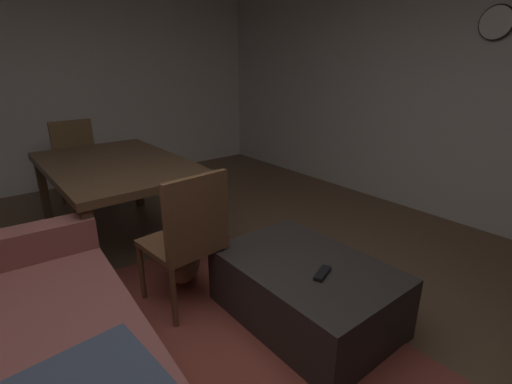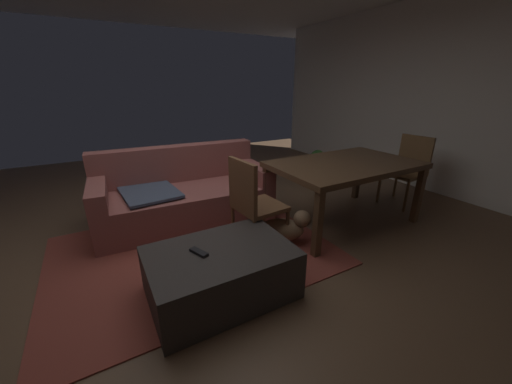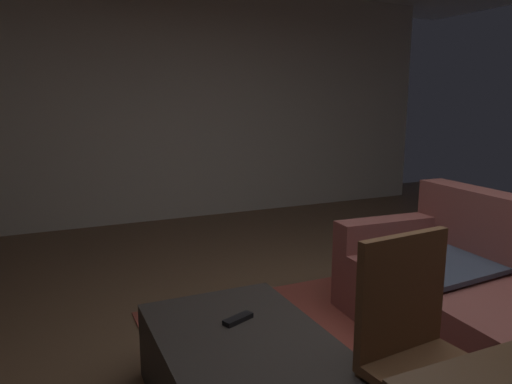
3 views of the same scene
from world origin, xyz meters
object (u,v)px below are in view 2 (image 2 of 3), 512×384
Objects in this scene: dining_table at (345,168)px; dining_chair_east at (409,166)px; couch at (183,196)px; tv_remote at (199,252)px; ottoman_coffee_table at (221,272)px; small_dog at (285,228)px; dining_chair_west at (252,200)px; potted_plant at (317,161)px.

dining_chair_east is at bearing 0.27° from dining_table.
couch is 2.18× the size of dining_chair_east.
couch is 1.94m from dining_table.
tv_remote is at bearing -166.32° from dining_table.
couch is at bearing 84.34° from ottoman_coffee_table.
ottoman_coffee_table is 0.95m from small_dog.
dining_table is 3.22× the size of small_dog.
couch is at bearing 148.53° from dining_table.
ottoman_coffee_table is at bearing -138.06° from dining_chair_west.
dining_table is 1.03m from small_dog.
dining_chair_west is 2.45m from dining_chair_east.
ottoman_coffee_table is 3.70m from potted_plant.
tv_remote is 0.10× the size of dining_table.
dining_chair_east is (3.00, 0.51, 0.33)m from ottoman_coffee_table.
dining_chair_east reaches higher than tv_remote.
dining_chair_west is at bearing 41.94° from ottoman_coffee_table.
tv_remote is 3.19m from dining_chair_east.
ottoman_coffee_table is 0.65× the size of dining_table.
dining_table is 1.23m from dining_chair_east.
dining_chair_west reaches higher than couch.
small_dog is at bearing -2.84° from tv_remote.
ottoman_coffee_table is 2.54× the size of potted_plant.
dining_table reaches higher than potted_plant.
dining_chair_west is 1.80× the size of small_dog.
ottoman_coffee_table is 1.90m from dining_table.
dining_table is at bearing 15.82° from ottoman_coffee_table.
couch is 2.18× the size of dining_chair_west.
ottoman_coffee_table is at bearing -156.53° from small_dog.
tv_remote is 0.17× the size of dining_chair_west.
dining_chair_west is 0.48m from small_dog.
dining_chair_west is at bearing 11.77° from tv_remote.
dining_chair_west is at bearing -179.68° from dining_chair_east.
dining_table is at bearing 0.38° from dining_chair_west.
potted_plant is at bearing 37.68° from ottoman_coffee_table.
small_dog is (0.73, -1.12, -0.12)m from couch.
small_dog is (0.32, -0.12, -0.33)m from dining_chair_west.
dining_chair_west reaches higher than potted_plant.
potted_plant is (2.38, 1.77, -0.30)m from dining_chair_west.
dining_chair_west is (0.70, 0.46, 0.12)m from tv_remote.
tv_remote is at bearing -146.79° from dining_chair_west.
small_dog is at bearing -172.20° from dining_table.
potted_plant reaches higher than tv_remote.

